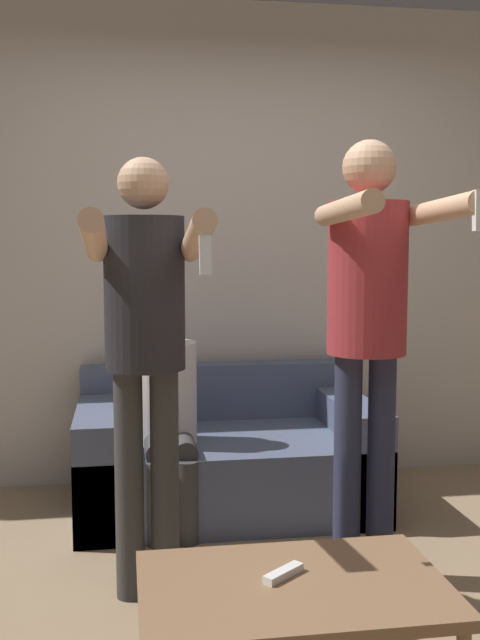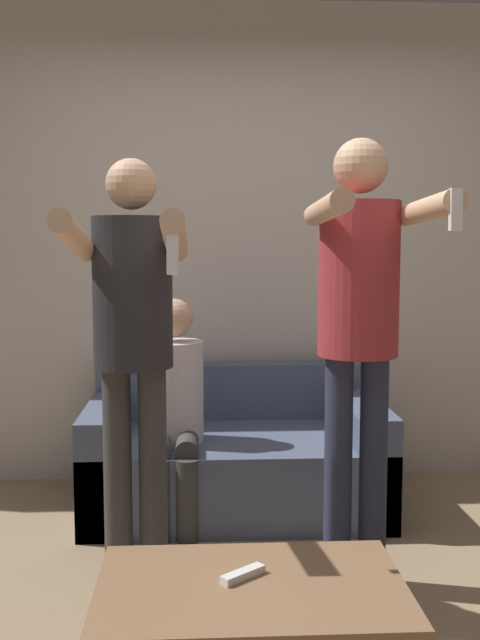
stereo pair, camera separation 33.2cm
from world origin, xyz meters
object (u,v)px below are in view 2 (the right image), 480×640
couch (235,458)px  person_standing_left (133,328)px  person_seated (174,404)px  person_standing_right (360,310)px  coffee_table (251,596)px  remote_on_table (243,574)px

couch → person_standing_left: 1.33m
person_standing_left → person_seated: bearing=80.5°
person_standing_right → person_seated: person_standing_right is taller
person_standing_right → coffee_table: size_ratio=1.96×
person_seated → coffee_table: size_ratio=1.22×
person_standing_left → person_standing_right: (0.87, -0.00, 0.06)m
couch → person_standing_left: bearing=-113.9°
remote_on_table → person_standing_left: bearing=117.8°
coffee_table → remote_on_table: (-0.02, 0.04, 0.05)m
person_standing_right → couch: bearing=114.0°
person_standing_right → person_seated: bearing=134.3°
coffee_table → couch: bearing=88.9°
person_seated → remote_on_table: bearing=-80.4°
remote_on_table → person_seated: bearing=99.6°
person_seated → coffee_table: (0.27, -1.51, -0.24)m
couch → coffee_table: couch is taller
couch → person_standing_right: size_ratio=0.85×
person_standing_left → remote_on_table: size_ratio=12.06×
person_seated → person_standing_left: bearing=-99.5°
coffee_table → remote_on_table: 0.07m
person_seated → remote_on_table: 1.51m
person_standing_right → coffee_table: person_standing_right is taller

